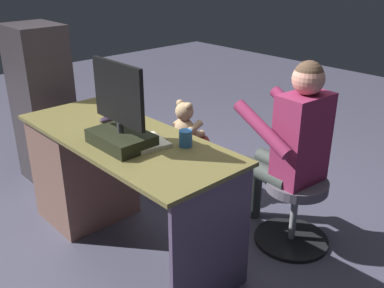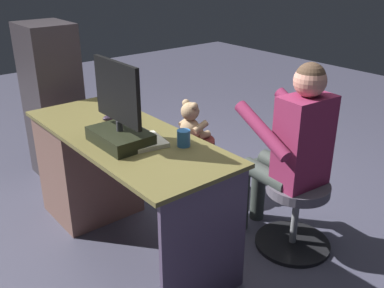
{
  "view_description": "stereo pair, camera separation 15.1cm",
  "coord_description": "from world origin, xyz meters",
  "px_view_note": "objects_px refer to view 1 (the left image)",
  "views": [
    {
      "loc": [
        -1.99,
        1.64,
        1.72
      ],
      "look_at": [
        -0.26,
        0.03,
        0.7
      ],
      "focal_mm": 40.79,
      "sensor_mm": 36.0,
      "label": 1
    },
    {
      "loc": [
        -2.09,
        1.52,
        1.72
      ],
      "look_at": [
        -0.26,
        0.03,
        0.7
      ],
      "focal_mm": 40.79,
      "sensor_mm": 36.0,
      "label": 2
    }
  ],
  "objects_px": {
    "teddy_bear": "(186,122)",
    "person": "(289,140)",
    "desk": "(92,167)",
    "computer_mouse": "(107,120)",
    "monitor": "(120,123)",
    "office_chair_teddy": "(185,164)",
    "cup": "(186,138)",
    "keyboard": "(135,134)",
    "tv_remote": "(109,131)",
    "visitor_chair": "(294,207)"
  },
  "relations": [
    {
      "from": "teddy_bear",
      "to": "person",
      "type": "height_order",
      "value": "person"
    },
    {
      "from": "desk",
      "to": "person",
      "type": "relative_size",
      "value": 1.28
    },
    {
      "from": "computer_mouse",
      "to": "person",
      "type": "bearing_deg",
      "value": -140.04
    },
    {
      "from": "desk",
      "to": "monitor",
      "type": "relative_size",
      "value": 3.29
    },
    {
      "from": "computer_mouse",
      "to": "office_chair_teddy",
      "type": "distance_m",
      "value": 0.84
    },
    {
      "from": "desk",
      "to": "cup",
      "type": "relative_size",
      "value": 16.53
    },
    {
      "from": "keyboard",
      "to": "teddy_bear",
      "type": "height_order",
      "value": "keyboard"
    },
    {
      "from": "tv_remote",
      "to": "teddy_bear",
      "type": "height_order",
      "value": "tv_remote"
    },
    {
      "from": "tv_remote",
      "to": "visitor_chair",
      "type": "relative_size",
      "value": 0.31
    },
    {
      "from": "monitor",
      "to": "teddy_bear",
      "type": "bearing_deg",
      "value": -65.56
    },
    {
      "from": "cup",
      "to": "tv_remote",
      "type": "xyz_separation_m",
      "value": [
        0.46,
        0.2,
        -0.04
      ]
    },
    {
      "from": "visitor_chair",
      "to": "office_chair_teddy",
      "type": "bearing_deg",
      "value": 4.95
    },
    {
      "from": "visitor_chair",
      "to": "teddy_bear",
      "type": "bearing_deg",
      "value": 4.32
    },
    {
      "from": "cup",
      "to": "person",
      "type": "distance_m",
      "value": 0.68
    },
    {
      "from": "keyboard",
      "to": "tv_remote",
      "type": "height_order",
      "value": "keyboard"
    },
    {
      "from": "monitor",
      "to": "office_chair_teddy",
      "type": "relative_size",
      "value": 0.95
    },
    {
      "from": "desk",
      "to": "computer_mouse",
      "type": "height_order",
      "value": "computer_mouse"
    },
    {
      "from": "person",
      "to": "tv_remote",
      "type": "bearing_deg",
      "value": 48.9
    },
    {
      "from": "teddy_bear",
      "to": "person",
      "type": "xyz_separation_m",
      "value": [
        -0.87,
        -0.06,
        0.11
      ]
    },
    {
      "from": "keyboard",
      "to": "visitor_chair",
      "type": "distance_m",
      "value": 1.1
    },
    {
      "from": "desk",
      "to": "person",
      "type": "bearing_deg",
      "value": -142.58
    },
    {
      "from": "cup",
      "to": "person",
      "type": "height_order",
      "value": "person"
    },
    {
      "from": "computer_mouse",
      "to": "cup",
      "type": "relative_size",
      "value": 1.04
    },
    {
      "from": "cup",
      "to": "teddy_bear",
      "type": "xyz_separation_m",
      "value": [
        0.61,
        -0.55,
        -0.22
      ]
    },
    {
      "from": "monitor",
      "to": "tv_remote",
      "type": "height_order",
      "value": "monitor"
    },
    {
      "from": "desk",
      "to": "keyboard",
      "type": "bearing_deg",
      "value": -173.95
    },
    {
      "from": "monitor",
      "to": "teddy_bear",
      "type": "height_order",
      "value": "monitor"
    },
    {
      "from": "monitor",
      "to": "cup",
      "type": "distance_m",
      "value": 0.36
    },
    {
      "from": "monitor",
      "to": "teddy_bear",
      "type": "distance_m",
      "value": 0.93
    },
    {
      "from": "teddy_bear",
      "to": "visitor_chair",
      "type": "relative_size",
      "value": 0.64
    },
    {
      "from": "monitor",
      "to": "teddy_bear",
      "type": "xyz_separation_m",
      "value": [
        0.37,
        -0.8,
        -0.3
      ]
    },
    {
      "from": "keyboard",
      "to": "cup",
      "type": "xyz_separation_m",
      "value": [
        -0.31,
        -0.12,
        0.04
      ]
    },
    {
      "from": "keyboard",
      "to": "office_chair_teddy",
      "type": "bearing_deg",
      "value": -65.17
    },
    {
      "from": "desk",
      "to": "teddy_bear",
      "type": "distance_m",
      "value": 0.76
    },
    {
      "from": "office_chair_teddy",
      "to": "visitor_chair",
      "type": "relative_size",
      "value": 1.02
    },
    {
      "from": "keyboard",
      "to": "teddy_bear",
      "type": "xyz_separation_m",
      "value": [
        0.3,
        -0.67,
        -0.18
      ]
    },
    {
      "from": "keyboard",
      "to": "computer_mouse",
      "type": "xyz_separation_m",
      "value": [
        0.31,
        -0.0,
        0.01
      ]
    },
    {
      "from": "visitor_chair",
      "to": "keyboard",
      "type": "bearing_deg",
      "value": 49.0
    },
    {
      "from": "tv_remote",
      "to": "teddy_bear",
      "type": "relative_size",
      "value": 0.49
    },
    {
      "from": "desk",
      "to": "person",
      "type": "height_order",
      "value": "person"
    },
    {
      "from": "cup",
      "to": "tv_remote",
      "type": "bearing_deg",
      "value": 23.6
    },
    {
      "from": "tv_remote",
      "to": "teddy_bear",
      "type": "xyz_separation_m",
      "value": [
        0.16,
        -0.75,
        -0.18
      ]
    },
    {
      "from": "computer_mouse",
      "to": "keyboard",
      "type": "bearing_deg",
      "value": 179.29
    },
    {
      "from": "desk",
      "to": "office_chair_teddy",
      "type": "bearing_deg",
      "value": -102.28
    },
    {
      "from": "monitor",
      "to": "keyboard",
      "type": "relative_size",
      "value": 1.11
    },
    {
      "from": "keyboard",
      "to": "visitor_chair",
      "type": "xyz_separation_m",
      "value": [
        -0.64,
        -0.74,
        -0.51
      ]
    },
    {
      "from": "tv_remote",
      "to": "keyboard",
      "type": "bearing_deg",
      "value": -125.93
    },
    {
      "from": "desk",
      "to": "tv_remote",
      "type": "relative_size",
      "value": 10.17
    },
    {
      "from": "visitor_chair",
      "to": "person",
      "type": "xyz_separation_m",
      "value": [
        0.08,
        0.01,
        0.44
      ]
    },
    {
      "from": "computer_mouse",
      "to": "cup",
      "type": "distance_m",
      "value": 0.63
    }
  ]
}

